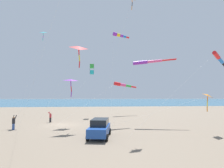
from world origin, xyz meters
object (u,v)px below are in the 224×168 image
(cooler_box, at_px, (99,130))
(kite_box_long_streamer_right, at_px, (92,69))
(kite_delta_red_high_left, at_px, (43,33))
(kite_windsock_long_streamer_left, at_px, (220,60))
(kite_windsock_small_distant, at_px, (148,62))
(kite_delta_magenta_far_left, at_px, (71,81))
(kite_delta_rainbow_low_near, at_px, (79,48))
(kite_windsock_black_fish_shape, at_px, (119,35))
(person_adult_flyer, at_px, (50,117))
(person_child_green_jacket, at_px, (14,122))
(parked_car, at_px, (100,128))
(kite_delta_white_trailing, at_px, (207,96))
(kite_windsock_striped_overhead, at_px, (122,85))

(cooler_box, xyz_separation_m, kite_box_long_streamer_right, (15.85, 1.36, 9.90))
(kite_delta_red_high_left, relative_size, kite_windsock_long_streamer_left, 0.84)
(kite_windsock_long_streamer_left, bearing_deg, kite_windsock_small_distant, 73.40)
(kite_delta_magenta_far_left, distance_m, kite_delta_rainbow_low_near, 4.93)
(kite_box_long_streamer_right, bearing_deg, kite_windsock_black_fish_shape, -148.59)
(person_adult_flyer, distance_m, kite_box_long_streamer_right, 13.63)
(kite_delta_red_high_left, xyz_separation_m, kite_windsock_long_streamer_left, (-6.98, -27.31, -5.70))
(cooler_box, xyz_separation_m, person_child_green_jacket, (2.06, 10.85, 0.79))
(parked_car, height_order, kite_delta_white_trailing, kite_delta_white_trailing)
(kite_windsock_long_streamer_left, bearing_deg, parked_car, 105.33)
(kite_delta_rainbow_low_near, bearing_deg, parked_car, -153.84)
(kite_windsock_striped_overhead, height_order, kite_delta_white_trailing, kite_windsock_striped_overhead)
(parked_car, relative_size, kite_delta_red_high_left, 0.29)
(parked_car, height_order, kite_windsock_long_streamer_left, kite_windsock_long_streamer_left)
(parked_car, bearing_deg, kite_delta_red_high_left, 39.33)
(kite_delta_magenta_far_left, xyz_separation_m, kite_delta_rainbow_low_near, (-1.58, -1.28, 4.49))
(kite_windsock_small_distant, bearing_deg, cooler_box, 122.69)
(kite_delta_red_high_left, distance_m, kite_windsock_black_fish_shape, 13.29)
(kite_windsock_striped_overhead, bearing_deg, cooler_box, 162.84)
(kite_windsock_small_distant, bearing_deg, person_child_green_jacket, 98.80)
(kite_delta_magenta_far_left, xyz_separation_m, kite_delta_white_trailing, (-6.94, -16.54, -2.27))
(kite_windsock_small_distant, bearing_deg, kite_delta_red_high_left, 76.96)
(kite_delta_rainbow_low_near, relative_size, kite_windsock_black_fish_shape, 0.76)
(kite_box_long_streamer_right, xyz_separation_m, kite_delta_rainbow_low_near, (-12.91, 1.53, 0.92))
(kite_delta_white_trailing, height_order, kite_box_long_streamer_right, kite_box_long_streamer_right)
(kite_delta_rainbow_low_near, bearing_deg, kite_windsock_small_distant, -79.36)
(person_child_green_jacket, height_order, kite_delta_white_trailing, kite_delta_white_trailing)
(parked_car, height_order, kite_windsock_small_distant, kite_windsock_small_distant)
(kite_windsock_striped_overhead, bearing_deg, kite_box_long_streamer_right, 109.68)
(person_adult_flyer, bearing_deg, kite_windsock_long_streamer_left, -103.68)
(cooler_box, bearing_deg, person_child_green_jacket, 79.24)
(kite_delta_rainbow_low_near, relative_size, kite_windsock_long_streamer_left, 0.63)
(person_adult_flyer, bearing_deg, person_child_green_jacket, 154.18)
(person_adult_flyer, xyz_separation_m, kite_box_long_streamer_right, (7.67, -6.53, 9.18))
(kite_box_long_streamer_right, bearing_deg, parked_car, -175.98)
(parked_car, bearing_deg, kite_windsock_long_streamer_left, -74.67)
(person_child_green_jacket, bearing_deg, kite_windsock_small_distant, -81.20)
(cooler_box, height_order, kite_delta_white_trailing, kite_delta_white_trailing)
(person_child_green_jacket, bearing_deg, kite_windsock_black_fish_shape, -67.99)
(kite_delta_magenta_far_left, distance_m, kite_delta_red_high_left, 11.25)
(parked_car, distance_m, person_adult_flyer, 13.54)
(person_adult_flyer, distance_m, kite_windsock_black_fish_shape, 18.06)
(person_adult_flyer, relative_size, kite_windsock_black_fish_shape, 0.11)
(kite_windsock_striped_overhead, height_order, kite_box_long_streamer_right, kite_box_long_streamer_right)
(kite_delta_rainbow_low_near, height_order, kite_windsock_long_streamer_left, kite_delta_rainbow_low_near)
(person_child_green_jacket, distance_m, kite_delta_white_trailing, 23.87)
(kite_box_long_streamer_right, height_order, kite_windsock_long_streamer_left, kite_box_long_streamer_right)
(parked_car, xyz_separation_m, kite_box_long_streamer_right, (18.70, 1.32, 9.16))
(kite_windsock_small_distant, relative_size, kite_windsock_black_fish_shape, 0.69)
(person_adult_flyer, relative_size, kite_windsock_striped_overhead, 0.11)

